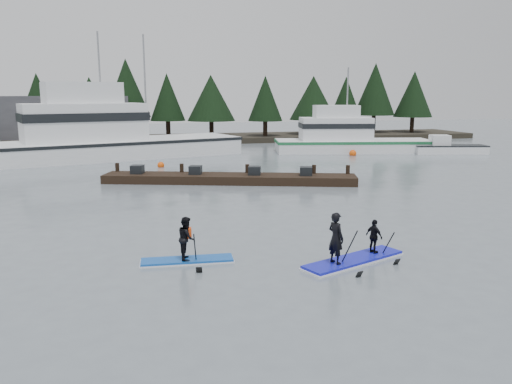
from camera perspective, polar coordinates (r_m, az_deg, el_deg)
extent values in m
plane|color=slate|center=(15.56, 5.48, -8.09)|extent=(160.00, 160.00, 0.00)
cube|color=#2D281E|center=(56.26, -9.07, 5.99)|extent=(70.00, 8.00, 0.60)
cube|color=#4C4C51|center=(58.58, -23.21, 7.60)|extent=(18.00, 6.00, 5.00)
cube|color=white|center=(42.94, -15.61, 3.99)|extent=(21.21, 11.35, 2.73)
cube|color=white|center=(42.13, -19.04, 7.55)|extent=(9.99, 6.57, 2.95)
cylinder|color=gray|center=(42.41, -17.36, 11.42)|extent=(0.14, 0.14, 8.50)
cube|color=white|center=(46.56, 11.04, 4.66)|extent=(14.51, 6.64, 2.00)
cube|color=white|center=(46.01, 9.08, 7.15)|extent=(6.74, 4.05, 2.00)
cylinder|color=gray|center=(46.13, 10.37, 9.86)|extent=(0.14, 0.14, 6.40)
cube|color=white|center=(47.60, 21.26, 4.57)|extent=(6.52, 3.31, 0.73)
cube|color=black|center=(29.42, -3.08, 1.54)|extent=(14.69, 6.48, 0.49)
sphere|color=#E74E0B|center=(36.53, -10.82, 2.81)|extent=(0.49, 0.49, 0.49)
sphere|color=#E74E0B|center=(43.68, 10.99, 4.12)|extent=(0.62, 0.62, 0.62)
cube|color=#124DA9|center=(15.71, -7.86, -7.75)|extent=(2.86, 0.90, 0.11)
imported|color=black|center=(15.50, -7.93, -5.23)|extent=(0.55, 0.68, 1.33)
cube|color=#F94C15|center=(15.45, -7.95, -4.66)|extent=(0.31, 0.22, 0.32)
cylinder|color=black|center=(15.43, -6.92, -7.05)|extent=(0.23, 0.88, 1.52)
cube|color=#1318B9|center=(15.86, 11.09, -7.64)|extent=(3.67, 2.11, 0.13)
imported|color=black|center=(15.05, 9.11, -5.21)|extent=(0.56, 0.67, 1.56)
cylinder|color=black|center=(15.21, 10.32, -6.84)|extent=(0.26, 0.93, 1.60)
imported|color=black|center=(16.32, 13.35, -4.95)|extent=(0.48, 0.69, 1.09)
cylinder|color=black|center=(16.50, 14.43, -6.53)|extent=(0.23, 0.83, 1.43)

